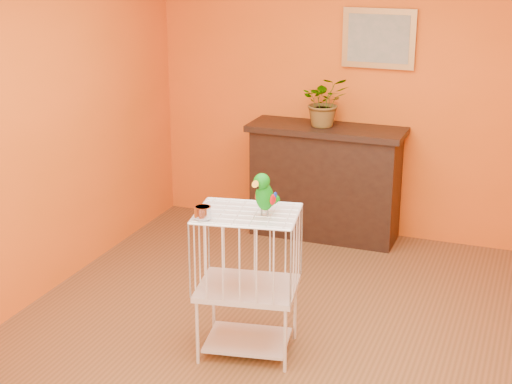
% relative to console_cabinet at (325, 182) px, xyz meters
% --- Properties ---
extents(ground, '(4.50, 4.50, 0.00)m').
position_rel_console_cabinet_xyz_m(ground, '(0.37, -2.01, -0.50)').
color(ground, brown).
rests_on(ground, ground).
extents(room_shell, '(4.50, 4.50, 4.50)m').
position_rel_console_cabinet_xyz_m(room_shell, '(0.37, -2.01, 1.08)').
color(room_shell, orange).
rests_on(room_shell, ground).
extents(console_cabinet, '(1.36, 0.49, 1.01)m').
position_rel_console_cabinet_xyz_m(console_cabinet, '(0.00, 0.00, 0.00)').
color(console_cabinet, black).
rests_on(console_cabinet, ground).
extents(potted_plant, '(0.53, 0.55, 0.34)m').
position_rel_console_cabinet_xyz_m(potted_plant, '(-0.02, 0.06, 0.67)').
color(potted_plant, '#26722D').
rests_on(potted_plant, console_cabinet).
extents(framed_picture, '(0.62, 0.04, 0.50)m').
position_rel_console_cabinet_xyz_m(framed_picture, '(0.37, 0.20, 1.25)').
color(framed_picture, '#A6763B').
rests_on(framed_picture, room_shell).
extents(birdcage, '(0.69, 0.58, 0.96)m').
position_rel_console_cabinet_xyz_m(birdcage, '(0.11, -2.15, -0.01)').
color(birdcage, silver).
rests_on(birdcage, ground).
extents(feed_cup, '(0.10, 0.10, 0.07)m').
position_rel_console_cabinet_xyz_m(feed_cup, '(-0.10, -2.34, 0.49)').
color(feed_cup, silver).
rests_on(feed_cup, birdcage).
extents(parrot, '(0.14, 0.25, 0.28)m').
position_rel_console_cabinet_xyz_m(parrot, '(0.23, -2.16, 0.59)').
color(parrot, '#59544C').
rests_on(parrot, birdcage).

